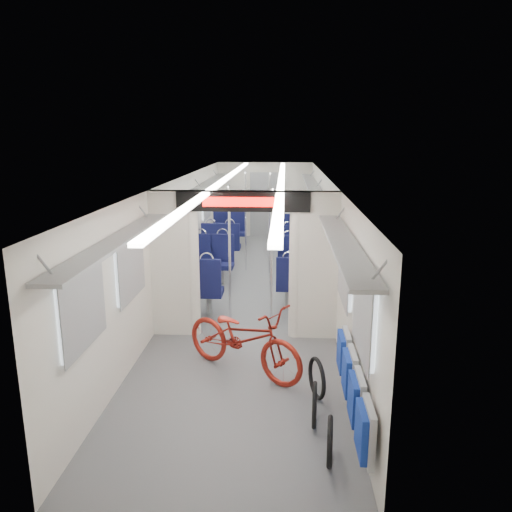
% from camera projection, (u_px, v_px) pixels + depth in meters
% --- Properties ---
extents(carriage, '(12.00, 12.02, 2.31)m').
position_uv_depth(carriage, '(251.00, 223.00, 9.33)').
color(carriage, '#515456').
rests_on(carriage, ground).
extents(bicycle, '(1.92, 1.59, 0.99)m').
position_uv_depth(bicycle, '(243.00, 338.00, 6.62)').
color(bicycle, maroon).
rests_on(bicycle, ground).
extents(flip_bench, '(0.12, 2.10, 0.51)m').
position_uv_depth(flip_bench, '(353.00, 385.00, 5.18)').
color(flip_bench, gray).
rests_on(flip_bench, carriage).
extents(bike_hoop_a, '(0.10, 0.50, 0.50)m').
position_uv_depth(bike_hoop_a, '(330.00, 444.00, 4.79)').
color(bike_hoop_a, black).
rests_on(bike_hoop_a, ground).
extents(bike_hoop_b, '(0.09, 0.51, 0.51)m').
position_uv_depth(bike_hoop_b, '(314.00, 407.00, 5.43)').
color(bike_hoop_b, black).
rests_on(bike_hoop_b, ground).
extents(bike_hoop_c, '(0.20, 0.51, 0.52)m').
position_uv_depth(bike_hoop_c, '(317.00, 380.00, 6.02)').
color(bike_hoop_c, black).
rests_on(bike_hoop_c, ground).
extents(seat_bay_near_left, '(0.96, 2.31, 1.17)m').
position_uv_depth(seat_bay_near_left, '(204.00, 269.00, 9.71)').
color(seat_bay_near_left, '#0B0E34').
rests_on(seat_bay_near_left, ground).
extents(seat_bay_near_right, '(0.91, 2.07, 1.10)m').
position_uv_depth(seat_bay_near_right, '(300.00, 267.00, 9.94)').
color(seat_bay_near_right, '#0B0E34').
rests_on(seat_bay_near_right, ground).
extents(seat_bay_far_left, '(0.94, 2.21, 1.14)m').
position_uv_depth(seat_bay_far_left, '(226.00, 234.00, 13.22)').
color(seat_bay_far_left, '#0B0E34').
rests_on(seat_bay_far_left, ground).
extents(seat_bay_far_right, '(0.88, 1.95, 1.06)m').
position_uv_depth(seat_bay_far_right, '(296.00, 235.00, 13.18)').
color(seat_bay_far_right, '#0B0E34').
rests_on(seat_bay_far_right, ground).
extents(stanchion_near_left, '(0.04, 0.04, 2.30)m').
position_uv_depth(stanchion_near_left, '(230.00, 254.00, 8.43)').
color(stanchion_near_left, silver).
rests_on(stanchion_near_left, ground).
extents(stanchion_near_right, '(0.05, 0.05, 2.30)m').
position_uv_depth(stanchion_near_right, '(271.00, 260.00, 8.07)').
color(stanchion_near_right, silver).
rests_on(stanchion_near_right, ground).
extents(stanchion_far_left, '(0.04, 0.04, 2.30)m').
position_uv_depth(stanchion_far_left, '(246.00, 222.00, 11.53)').
color(stanchion_far_left, silver).
rests_on(stanchion_far_left, ground).
extents(stanchion_far_right, '(0.04, 0.04, 2.30)m').
position_uv_depth(stanchion_far_right, '(269.00, 224.00, 11.29)').
color(stanchion_far_right, silver).
rests_on(stanchion_far_right, ground).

